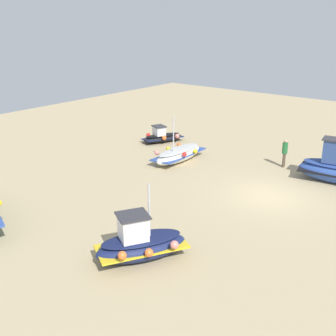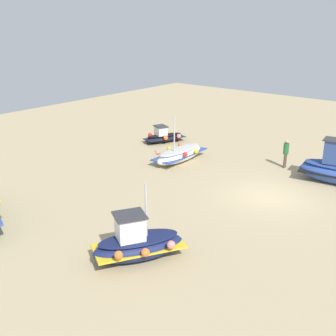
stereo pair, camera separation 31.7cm
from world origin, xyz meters
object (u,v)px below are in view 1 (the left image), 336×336
Objects in this scene: fishing_boat_2 at (179,154)px; person_walking at (285,151)px; fishing_boat_3 at (162,137)px; fishing_boat_1 at (141,244)px.

person_walking is at bearing -63.13° from fishing_boat_2.
fishing_boat_2 is 4.40m from fishing_boat_3.
fishing_boat_3 is 1.90× the size of person_walking.
fishing_boat_3 is at bearing 51.67° from fishing_boat_2.
fishing_boat_1 is at bearing 59.06° from fishing_boat_3.
fishing_boat_3 is 9.16m from person_walking.
person_walking is (-12.93, -0.13, 0.39)m from fishing_boat_1.
fishing_boat_3 is at bearing -5.91° from person_walking.
person_walking is at bearing 114.94° from fishing_boat_3.
fishing_boat_2 is at bearing 19.98° from person_walking.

